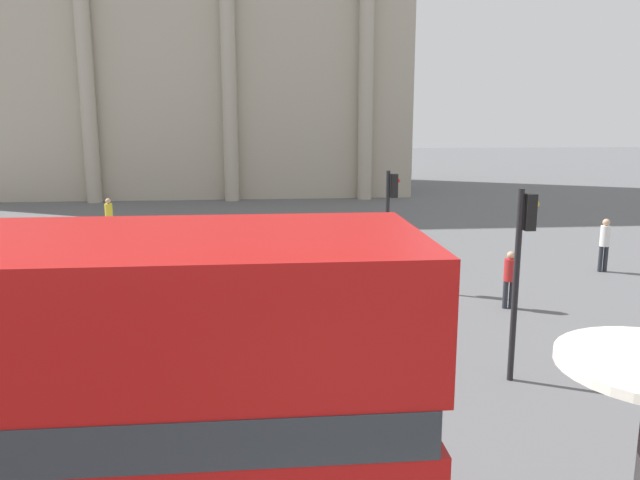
# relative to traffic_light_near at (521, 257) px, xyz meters

# --- Properties ---
(traffic_light_near) EXTENTS (0.42, 0.24, 3.83)m
(traffic_light_near) POSITION_rel_traffic_light_near_xyz_m (0.00, 0.00, 0.00)
(traffic_light_near) COLOR black
(traffic_light_near) RESTS_ON ground_plane
(traffic_light_mid) EXTENTS (0.42, 0.24, 3.59)m
(traffic_light_mid) POSITION_rel_traffic_light_near_xyz_m (-1.13, 6.91, -0.15)
(traffic_light_mid) COLOR black
(traffic_light_mid) RESTS_ON ground_plane
(pedestrian_red) EXTENTS (0.32, 0.32, 1.59)m
(pedestrian_red) POSITION_rel_traffic_light_near_xyz_m (1.72, 4.59, -1.60)
(pedestrian_red) COLOR #282B33
(pedestrian_red) RESTS_ON ground_plane
(pedestrian_white) EXTENTS (0.32, 0.32, 1.81)m
(pedestrian_white) POSITION_rel_traffic_light_near_xyz_m (6.50, 8.27, -1.45)
(pedestrian_white) COLOR #282B33
(pedestrian_white) RESTS_ON ground_plane
(pedestrian_yellow) EXTENTS (0.32, 0.32, 1.75)m
(pedestrian_yellow) POSITION_rel_traffic_light_near_xyz_m (-11.44, 15.68, -1.49)
(pedestrian_yellow) COLOR #282B33
(pedestrian_yellow) RESTS_ON ground_plane
(pedestrian_olive) EXTENTS (0.32, 0.32, 1.76)m
(pedestrian_olive) POSITION_rel_traffic_light_near_xyz_m (-1.98, 8.55, -1.49)
(pedestrian_olive) COLOR #282B33
(pedestrian_olive) RESTS_ON ground_plane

